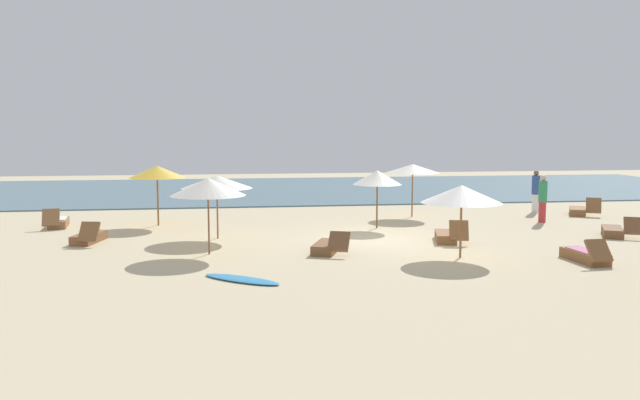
{
  "coord_description": "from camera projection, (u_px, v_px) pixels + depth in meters",
  "views": [
    {
      "loc": [
        -4.85,
        -20.19,
        3.57
      ],
      "look_at": [
        -1.63,
        1.81,
        1.1
      ],
      "focal_mm": 37.24,
      "sensor_mm": 36.0,
      "label": 1
    }
  ],
  "objects": [
    {
      "name": "umbrella_1",
      "position": [
        208.0,
        187.0,
        18.41
      ],
      "size": [
        2.11,
        2.11,
        2.15
      ],
      "color": "brown",
      "rests_on": "ground_plane"
    },
    {
      "name": "lounger_3",
      "position": [
        447.0,
        236.0,
        20.64
      ],
      "size": [
        0.99,
        1.74,
        0.74
      ],
      "color": "brown",
      "rests_on": "ground_plane"
    },
    {
      "name": "umbrella_5",
      "position": [
        217.0,
        182.0,
        21.06
      ],
      "size": [
        2.26,
        2.26,
        2.02
      ],
      "color": "brown",
      "rests_on": "ground_plane"
    },
    {
      "name": "umbrella_2",
      "position": [
        157.0,
        172.0,
        23.84
      ],
      "size": [
        2.02,
        2.02,
        2.16
      ],
      "color": "brown",
      "rests_on": "ground_plane"
    },
    {
      "name": "umbrella_3",
      "position": [
        413.0,
        169.0,
        26.16
      ],
      "size": [
        2.11,
        2.11,
        2.09
      ],
      "color": "brown",
      "rests_on": "ground_plane"
    },
    {
      "name": "lounger_5",
      "position": [
        579.0,
        211.0,
        26.9
      ],
      "size": [
        1.29,
        1.72,
        0.74
      ],
      "color": "brown",
      "rests_on": "ground_plane"
    },
    {
      "name": "ground_plane",
      "position": [
        379.0,
        240.0,
        20.94
      ],
      "size": [
        60.0,
        60.0,
        0.0
      ],
      "primitive_type": "plane",
      "color": "beige"
    },
    {
      "name": "person_0",
      "position": [
        543.0,
        198.0,
        24.73
      ],
      "size": [
        0.44,
        0.44,
        1.76
      ],
      "color": "#BF3338",
      "rests_on": "ground_plane"
    },
    {
      "name": "lounger_0",
      "position": [
        614.0,
        231.0,
        21.65
      ],
      "size": [
        1.31,
        1.77,
        0.68
      ],
      "color": "brown",
      "rests_on": "ground_plane"
    },
    {
      "name": "lounger_6",
      "position": [
        58.0,
        222.0,
        23.63
      ],
      "size": [
        0.79,
        1.72,
        0.72
      ],
      "color": "olive",
      "rests_on": "ground_plane"
    },
    {
      "name": "surfboard",
      "position": [
        242.0,
        279.0,
        15.42
      ],
      "size": [
        1.99,
        1.75,
        0.07
      ],
      "color": "#338CCC",
      "rests_on": "ground_plane"
    },
    {
      "name": "ocean_water",
      "position": [
        310.0,
        189.0,
        37.66
      ],
      "size": [
        48.0,
        16.0,
        0.06
      ],
      "primitive_type": "cube",
      "color": "slate",
      "rests_on": "ground_plane"
    },
    {
      "name": "person_1",
      "position": [
        536.0,
        191.0,
        27.62
      ],
      "size": [
        0.46,
        0.46,
        1.75
      ],
      "color": "white",
      "rests_on": "ground_plane"
    },
    {
      "name": "lounger_1",
      "position": [
        89.0,
        237.0,
        20.45
      ],
      "size": [
        0.93,
        1.75,
        0.72
      ],
      "color": "brown",
      "rests_on": "ground_plane"
    },
    {
      "name": "umbrella_0",
      "position": [
        462.0,
        194.0,
        17.94
      ],
      "size": [
        2.2,
        2.2,
        1.99
      ],
      "color": "brown",
      "rests_on": "ground_plane"
    },
    {
      "name": "umbrella_4",
      "position": [
        377.0,
        178.0,
        23.22
      ],
      "size": [
        1.73,
        1.73,
        2.04
      ],
      "color": "brown",
      "rests_on": "ground_plane"
    },
    {
      "name": "lounger_4",
      "position": [
        586.0,
        255.0,
        17.54
      ],
      "size": [
        0.68,
        1.72,
        0.69
      ],
      "color": "brown",
      "rests_on": "ground_plane"
    },
    {
      "name": "lounger_2",
      "position": [
        328.0,
        247.0,
        18.84
      ],
      "size": [
        1.15,
        1.8,
        0.67
      ],
      "color": "brown",
      "rests_on": "ground_plane"
    }
  ]
}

